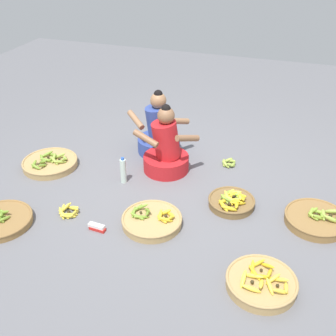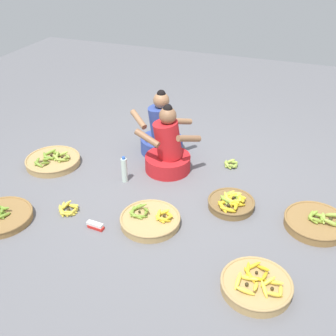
# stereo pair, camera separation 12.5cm
# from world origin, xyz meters

# --- Properties ---
(ground_plane) EXTENTS (10.00, 10.00, 0.00)m
(ground_plane) POSITION_xyz_m (0.00, 0.00, 0.00)
(ground_plane) COLOR slate
(vendor_woman_front) EXTENTS (0.69, 0.52, 0.81)m
(vendor_woman_front) POSITION_xyz_m (-0.19, 0.30, 0.26)
(vendor_woman_front) COLOR red
(vendor_woman_front) RESTS_ON ground
(vendor_woman_behind) EXTENTS (0.74, 0.54, 0.80)m
(vendor_woman_behind) POSITION_xyz_m (-0.42, 0.68, 0.26)
(vendor_woman_behind) COLOR #334793
(vendor_woman_behind) RESTS_ON ground
(banana_basket_mid_right) EXTENTS (0.58, 0.58, 0.15)m
(banana_basket_mid_right) POSITION_xyz_m (-0.00, -0.68, 0.05)
(banana_basket_mid_right) COLOR tan
(banana_basket_mid_right) RESTS_ON ground
(banana_basket_back_center) EXTENTS (0.60, 0.60, 0.15)m
(banana_basket_back_center) POSITION_xyz_m (-1.37, -1.13, 0.04)
(banana_basket_back_center) COLOR olive
(banana_basket_back_center) RESTS_ON ground
(banana_basket_mid_left) EXTENTS (0.64, 0.64, 0.16)m
(banana_basket_mid_left) POSITION_xyz_m (-1.50, -0.06, 0.05)
(banana_basket_mid_left) COLOR tan
(banana_basket_mid_left) RESTS_ON ground
(banana_basket_near_bicycle) EXTENTS (0.57, 0.57, 0.16)m
(banana_basket_near_bicycle) POSITION_xyz_m (1.09, -1.14, 0.05)
(banana_basket_near_bicycle) COLOR tan
(banana_basket_near_bicycle) RESTS_ON ground
(banana_basket_near_vendor) EXTENTS (0.59, 0.59, 0.16)m
(banana_basket_near_vendor) POSITION_xyz_m (1.48, -0.17, 0.05)
(banana_basket_near_vendor) COLOR olive
(banana_basket_near_vendor) RESTS_ON ground
(banana_basket_front_center) EXTENTS (0.47, 0.47, 0.16)m
(banana_basket_front_center) POSITION_xyz_m (0.66, -0.16, 0.06)
(banana_basket_front_center) COLOR brown
(banana_basket_front_center) RESTS_ON ground
(loose_bananas_back_left) EXTENTS (0.22, 0.24, 0.09)m
(loose_bananas_back_left) POSITION_xyz_m (-0.83, -0.79, 0.03)
(loose_bananas_back_left) COLOR yellow
(loose_bananas_back_left) RESTS_ON ground
(loose_bananas_front_right) EXTENTS (0.19, 0.19, 0.09)m
(loose_bananas_front_right) POSITION_xyz_m (0.48, 0.62, 0.03)
(loose_bananas_front_right) COLOR #9EB747
(loose_bananas_front_right) RESTS_ON ground
(water_bottle) EXTENTS (0.07, 0.07, 0.31)m
(water_bottle) POSITION_xyz_m (-0.55, -0.09, 0.15)
(water_bottle) COLOR silver
(water_bottle) RESTS_ON ground
(packet_carton_stack) EXTENTS (0.17, 0.07, 0.06)m
(packet_carton_stack) POSITION_xyz_m (-0.46, -0.92, 0.03)
(packet_carton_stack) COLOR red
(packet_carton_stack) RESTS_ON ground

